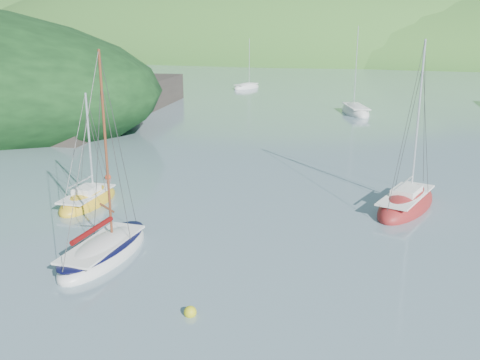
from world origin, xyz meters
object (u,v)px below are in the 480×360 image
(distant_sloop_c, at_px, (247,87))
(sloop_red, at_px, (406,204))
(sailboat_yellow, at_px, (88,201))
(daysailer_white, at_px, (104,252))
(distant_sloop_a, at_px, (355,112))

(distant_sloop_c, bearing_deg, sloop_red, -44.28)
(sailboat_yellow, height_order, distant_sloop_c, distant_sloop_c)
(sloop_red, xyz_separation_m, distant_sloop_c, (-29.40, 54.80, -0.05))
(daysailer_white, bearing_deg, sloop_red, 40.56)
(sailboat_yellow, bearing_deg, sloop_red, 12.38)
(distant_sloop_a, bearing_deg, distant_sloop_c, 113.66)
(sailboat_yellow, height_order, distant_sloop_a, distant_sloop_a)
(sloop_red, bearing_deg, distant_sloop_c, 131.93)
(daysailer_white, relative_size, distant_sloop_c, 1.13)
(daysailer_white, bearing_deg, distant_sloop_a, 81.45)
(daysailer_white, xyz_separation_m, sloop_red, (12.73, 12.02, -0.02))
(distant_sloop_c, bearing_deg, daysailer_white, -58.49)
(daysailer_white, height_order, sailboat_yellow, daysailer_white)
(daysailer_white, distance_m, distant_sloop_a, 46.56)
(distant_sloop_c, bearing_deg, sailboat_yellow, -61.88)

